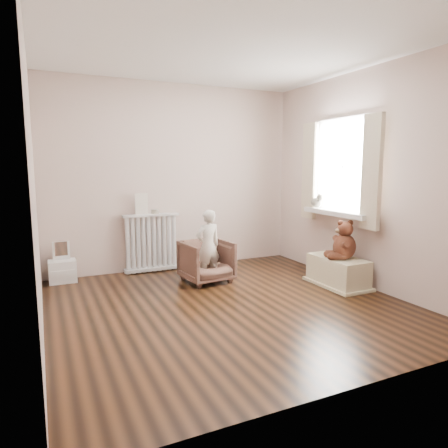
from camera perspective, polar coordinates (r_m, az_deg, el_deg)
name	(u,v)px	position (r m, az deg, el deg)	size (l,w,h in m)	color
floor	(229,305)	(4.32, 0.73, -11.47)	(3.60, 3.60, 0.01)	black
ceiling	(230,47)	(4.23, 0.80, 23.92)	(3.60, 3.60, 0.01)	white
back_wall	(174,177)	(5.75, -7.10, 6.62)	(3.60, 0.02, 2.60)	beige
front_wall	(357,193)	(2.57, 18.47, 4.24)	(3.60, 0.02, 2.60)	beige
left_wall	(34,186)	(3.67, -25.56, 4.95)	(0.02, 3.60, 2.60)	beige
right_wall	(364,180)	(5.12, 19.34, 6.02)	(0.02, 3.60, 2.60)	beige
window	(345,167)	(5.31, 16.84, 7.82)	(0.03, 0.90, 1.10)	white
window_sill	(337,213)	(5.28, 15.84, 1.54)	(0.22, 1.10, 0.06)	silver
curtain_left	(372,172)	(4.82, 20.36, 6.93)	(0.06, 0.26, 1.30)	beige
curtain_right	(310,171)	(5.68, 12.12, 7.39)	(0.06, 0.26, 1.30)	beige
radiator	(151,244)	(5.62, -10.32, -2.82)	(0.77, 0.15, 0.81)	silver
paper_doll	(141,204)	(5.52, -11.71, 2.83)	(0.17, 0.02, 0.29)	beige
tin_a	(155,212)	(5.57, -9.83, 1.77)	(0.10, 0.10, 0.06)	#A59E8C
toy_vanity	(62,261)	(5.45, -22.14, -4.90)	(0.33, 0.23, 0.52)	silver
armchair	(207,261)	(5.08, -2.51, -5.34)	(0.57, 0.58, 0.53)	brown
child	(208,246)	(4.99, -2.30, -3.14)	(0.33, 0.22, 0.91)	silver
toy_bench	(338,269)	(5.13, 15.96, -6.26)	(0.40, 0.75, 0.35)	beige
teddy_bear	(345,233)	(4.99, 16.90, -1.19)	(0.38, 0.29, 0.46)	#3C1C11
plush_cat	(317,200)	(5.57, 13.13, 3.32)	(0.14, 0.23, 0.20)	gray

